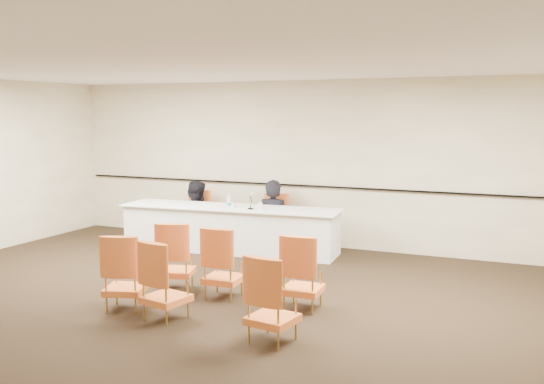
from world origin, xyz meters
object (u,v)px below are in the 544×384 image
(coffee_cup, at_px, (260,206))
(aud_chair_front_mid, at_px, (224,262))
(aud_chair_front_left, at_px, (176,256))
(aud_chair_back_mid, at_px, (166,280))
(water_bottle, at_px, (229,201))
(drinking_glass, at_px, (233,205))
(panelist_second_chair, at_px, (195,216))
(panel_table, at_px, (230,229))
(aud_chair_front_right, at_px, (303,271))
(aud_chair_back_left, at_px, (125,271))
(aud_chair_back_right, at_px, (273,298))
(panelist_main_chair, at_px, (273,221))
(panelist_main, at_px, (273,227))
(panelist_second, at_px, (195,223))
(microphone, at_px, (250,201))

(coffee_cup, distance_m, aud_chair_front_mid, 2.45)
(aud_chair_front_left, distance_m, aud_chair_back_mid, 1.22)
(coffee_cup, bearing_deg, water_bottle, 179.69)
(drinking_glass, distance_m, coffee_cup, 0.54)
(panelist_second_chair, bearing_deg, aud_chair_front_left, -68.68)
(panel_table, bearing_deg, aud_chair_front_mid, -69.02)
(panel_table, bearing_deg, aud_chair_front_right, -52.05)
(aud_chair_front_right, bearing_deg, aud_chair_front_left, 174.23)
(aud_chair_front_mid, relative_size, aud_chair_back_left, 1.00)
(panelist_second_chair, relative_size, aud_chair_front_mid, 1.00)
(coffee_cup, bearing_deg, aud_chair_front_left, -95.09)
(panel_table, xyz_separation_m, aud_chair_back_left, (0.31, -3.37, 0.08))
(panelist_second_chair, distance_m, aud_chair_back_mid, 4.45)
(aud_chair_front_right, height_order, aud_chair_back_mid, same)
(water_bottle, xyz_separation_m, aud_chair_back_left, (0.28, -3.27, -0.43))
(aud_chair_front_right, distance_m, aud_chair_back_right, 1.15)
(coffee_cup, bearing_deg, aud_chair_back_left, -95.65)
(aud_chair_front_mid, xyz_separation_m, aud_chair_back_left, (-0.88, -0.91, 0.00))
(panelist_main_chair, bearing_deg, aud_chair_back_left, -98.39)
(water_bottle, relative_size, aud_chair_front_mid, 0.24)
(panel_table, relative_size, aud_chair_front_left, 4.12)
(aud_chair_front_right, bearing_deg, panelist_main, 116.51)
(aud_chair_front_mid, distance_m, aud_chair_back_left, 1.27)
(panelist_second, distance_m, aud_chair_back_left, 4.08)
(panelist_main_chair, distance_m, water_bottle, 0.99)
(aud_chair_front_mid, bearing_deg, drinking_glass, 111.13)
(water_bottle, bearing_deg, drinking_glass, 23.40)
(panel_table, bearing_deg, panelist_second_chair, 148.85)
(panelist_second_chair, height_order, drinking_glass, panelist_second_chair)
(water_bottle, relative_size, drinking_glass, 2.32)
(panelist_main_chair, height_order, aud_chair_front_mid, same)
(aud_chair_back_mid, bearing_deg, panel_table, 116.92)
(coffee_cup, xyz_separation_m, aud_chair_front_mid, (0.56, -2.36, -0.37))
(panelist_main, distance_m, aud_chair_front_right, 3.59)
(panelist_second, bearing_deg, microphone, 152.48)
(water_bottle, bearing_deg, panelist_second, 150.14)
(coffee_cup, height_order, aud_chair_front_left, aud_chair_front_left)
(aud_chair_back_right, bearing_deg, panelist_second_chair, 138.06)
(panelist_second_chair, bearing_deg, aud_chair_front_right, -46.95)
(aud_chair_back_mid, distance_m, aud_chair_back_right, 1.44)
(panelist_main, relative_size, panelist_main_chair, 1.83)
(aud_chair_front_left, bearing_deg, microphone, 70.83)
(panel_table, xyz_separation_m, aud_chair_back_right, (2.42, -3.65, 0.08))
(microphone, relative_size, drinking_glass, 2.73)
(panelist_second, bearing_deg, aud_chair_back_left, 103.36)
(panelist_second, bearing_deg, drinking_glass, 147.21)
(panelist_second_chair, relative_size, aud_chair_back_left, 1.00)
(aud_chair_back_left, distance_m, aud_chair_back_mid, 0.69)
(water_bottle, distance_m, aud_chair_back_right, 4.29)
(coffee_cup, xyz_separation_m, aud_chair_back_right, (1.78, -3.54, -0.37))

